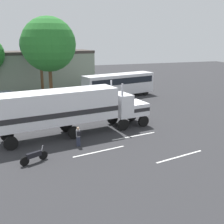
# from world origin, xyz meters

# --- Properties ---
(ground_plane) EXTENTS (120.00, 120.00, 0.00)m
(ground_plane) POSITION_xyz_m (0.00, 0.00, 0.00)
(ground_plane) COLOR #2D2D30
(lane_stripe_near) EXTENTS (4.38, 0.76, 0.01)m
(lane_stripe_near) POSITION_xyz_m (-1.24, -3.50, 0.01)
(lane_stripe_near) COLOR silver
(lane_stripe_near) RESTS_ON ground_plane
(lane_stripe_mid) EXTENTS (4.36, 0.91, 0.01)m
(lane_stripe_mid) POSITION_xyz_m (-5.16, -5.74, 0.01)
(lane_stripe_mid) COLOR silver
(lane_stripe_mid) RESTS_ON ground_plane
(lane_stripe_far) EXTENTS (4.36, 0.96, 0.01)m
(lane_stripe_far) POSITION_xyz_m (0.21, -8.63, 0.01)
(lane_stripe_far) COLOR silver
(lane_stripe_far) RESTS_ON ground_plane
(semi_truck) EXTENTS (14.38, 4.82, 4.50)m
(semi_truck) POSITION_xyz_m (-6.46, -1.23, 2.52)
(semi_truck) COLOR white
(semi_truck) RESTS_ON ground_plane
(person_bystander) EXTENTS (0.34, 0.46, 1.63)m
(person_bystander) POSITION_xyz_m (-6.44, -4.14, 0.89)
(person_bystander) COLOR #2D3347
(person_bystander) RESTS_ON ground_plane
(parked_bus) EXTENTS (11.29, 4.96, 3.40)m
(parked_bus) POSITION_xyz_m (3.43, 12.61, 2.07)
(parked_bus) COLOR silver
(parked_bus) RESTS_ON ground_plane
(parked_car) EXTENTS (4.75, 3.30, 1.57)m
(parked_car) POSITION_xyz_m (-12.37, 13.81, 0.81)
(parked_car) COLOR #234C8C
(parked_car) RESTS_ON ground_plane
(motorcycle) EXTENTS (1.96, 0.97, 1.12)m
(motorcycle) POSITION_xyz_m (-10.05, -6.09, 0.48)
(motorcycle) COLOR black
(motorcycle) RESTS_ON ground_plane
(tree_left) EXTENTS (5.98, 5.98, 10.50)m
(tree_left) POSITION_xyz_m (-6.93, 19.45, 7.49)
(tree_left) COLOR brown
(tree_left) RESTS_ON ground_plane
(tree_right) EXTENTS (6.68, 6.68, 11.09)m
(tree_right) POSITION_xyz_m (-6.66, 10.48, 7.73)
(tree_right) COLOR brown
(tree_right) RESTS_ON ground_plane
(building_backdrop) EXTENTS (21.67, 9.19, 6.27)m
(building_backdrop) POSITION_xyz_m (-7.67, 25.81, 3.35)
(building_backdrop) COLOR gray
(building_backdrop) RESTS_ON ground_plane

